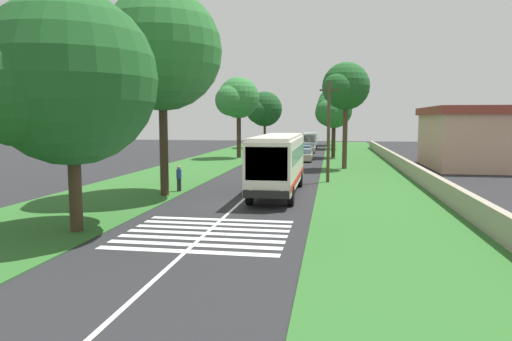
{
  "coord_description": "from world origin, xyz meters",
  "views": [
    {
      "loc": [
        -25.12,
        -5.08,
        4.69
      ],
      "look_at": [
        2.93,
        -0.54,
        1.6
      ],
      "focal_mm": 32.7,
      "sensor_mm": 36.0,
      "label": 1
    }
  ],
  "objects_px": {
    "trailing_car_0": "(260,160)",
    "trailing_car_3": "(309,148)",
    "coach_bus": "(278,161)",
    "roadside_tree_right_3": "(344,88)",
    "roadside_tree_right_0": "(333,104)",
    "roadside_tree_right_2": "(333,111)",
    "roadside_building": "(470,137)",
    "roadside_tree_left_0": "(237,99)",
    "roadside_tree_left_3": "(264,110)",
    "pedestrian": "(179,178)",
    "roadside_tree_left_2": "(69,84)",
    "trailing_car_1": "(304,155)",
    "trailing_minibus_0": "(310,139)",
    "roadside_tree_left_1": "(161,55)",
    "trailing_car_2": "(304,152)",
    "roadside_tree_right_1": "(332,111)",
    "utility_pole": "(329,131)"
  },
  "relations": [
    {
      "from": "roadside_building",
      "to": "roadside_tree_left_0",
      "type": "bearing_deg",
      "value": 72.3
    },
    {
      "from": "roadside_tree_right_1",
      "to": "roadside_tree_right_3",
      "type": "xyz_separation_m",
      "value": [
        -30.8,
        -1.09,
        1.56
      ]
    },
    {
      "from": "roadside_tree_right_0",
      "to": "roadside_tree_right_2",
      "type": "height_order",
      "value": "roadside_tree_right_0"
    },
    {
      "from": "coach_bus",
      "to": "roadside_tree_left_0",
      "type": "relative_size",
      "value": 1.13
    },
    {
      "from": "trailing_car_0",
      "to": "trailing_car_3",
      "type": "distance_m",
      "value": 21.51
    },
    {
      "from": "trailing_minibus_0",
      "to": "roadside_tree_right_2",
      "type": "xyz_separation_m",
      "value": [
        -18.93,
        -3.57,
        4.22
      ]
    },
    {
      "from": "roadside_tree_right_1",
      "to": "roadside_tree_right_2",
      "type": "bearing_deg",
      "value": -179.82
    },
    {
      "from": "roadside_tree_left_2",
      "to": "roadside_tree_right_1",
      "type": "distance_m",
      "value": 59.12
    },
    {
      "from": "roadside_tree_left_0",
      "to": "roadside_tree_left_3",
      "type": "bearing_deg",
      "value": -0.45
    },
    {
      "from": "coach_bus",
      "to": "trailing_car_2",
      "type": "bearing_deg",
      "value": 0.2
    },
    {
      "from": "roadside_tree_left_2",
      "to": "utility_pole",
      "type": "height_order",
      "value": "roadside_tree_left_2"
    },
    {
      "from": "trailing_car_2",
      "to": "trailing_minibus_0",
      "type": "xyz_separation_m",
      "value": [
        17.86,
        0.08,
        0.88
      ]
    },
    {
      "from": "roadside_tree_left_1",
      "to": "roadside_tree_right_0",
      "type": "xyz_separation_m",
      "value": [
        59.93,
        -10.51,
        -1.07
      ]
    },
    {
      "from": "trailing_car_2",
      "to": "roadside_tree_left_2",
      "type": "bearing_deg",
      "value": 170.07
    },
    {
      "from": "roadside_tree_right_1",
      "to": "trailing_minibus_0",
      "type": "bearing_deg",
      "value": 69.05
    },
    {
      "from": "roadside_tree_right_0",
      "to": "roadside_tree_right_2",
      "type": "xyz_separation_m",
      "value": [
        -28.97,
        0.1,
        -1.8
      ]
    },
    {
      "from": "roadside_tree_left_2",
      "to": "roadside_tree_right_2",
      "type": "distance_m",
      "value": 41.96
    },
    {
      "from": "trailing_car_0",
      "to": "roadside_tree_right_2",
      "type": "xyz_separation_m",
      "value": [
        12.55,
        -7.12,
        5.1
      ]
    },
    {
      "from": "trailing_car_2",
      "to": "trailing_car_0",
      "type": "bearing_deg",
      "value": 165.05
    },
    {
      "from": "roadside_tree_left_0",
      "to": "roadside_tree_left_2",
      "type": "height_order",
      "value": "roadside_tree_left_0"
    },
    {
      "from": "roadside_tree_left_1",
      "to": "roadside_tree_right_3",
      "type": "bearing_deg",
      "value": -32.82
    },
    {
      "from": "roadside_tree_left_1",
      "to": "roadside_tree_right_1",
      "type": "xyz_separation_m",
      "value": [
        48.54,
        -10.35,
        -2.48
      ]
    },
    {
      "from": "trailing_minibus_0",
      "to": "roadside_tree_left_3",
      "type": "bearing_deg",
      "value": 87.33
    },
    {
      "from": "roadside_tree_right_2",
      "to": "roadside_tree_left_3",
      "type": "bearing_deg",
      "value": 30.53
    },
    {
      "from": "trailing_car_0",
      "to": "roadside_tree_right_2",
      "type": "relative_size",
      "value": 0.53
    },
    {
      "from": "trailing_car_2",
      "to": "roadside_tree_left_0",
      "type": "height_order",
      "value": "roadside_tree_left_0"
    },
    {
      "from": "roadside_tree_left_3",
      "to": "pedestrian",
      "type": "bearing_deg",
      "value": -178.27
    },
    {
      "from": "roadside_tree_left_0",
      "to": "roadside_tree_left_2",
      "type": "distance_m",
      "value": 38.32
    },
    {
      "from": "roadside_tree_right_3",
      "to": "roadside_building",
      "type": "distance_m",
      "value": 13.42
    },
    {
      "from": "coach_bus",
      "to": "roadside_tree_right_1",
      "type": "xyz_separation_m",
      "value": [
        46.94,
        -3.32,
        4.0
      ]
    },
    {
      "from": "roadside_tree_right_2",
      "to": "trailing_car_0",
      "type": "bearing_deg",
      "value": 150.43
    },
    {
      "from": "roadside_tree_left_0",
      "to": "pedestrian",
      "type": "xyz_separation_m",
      "value": [
        -27.17,
        -1.64,
        -6.32
      ]
    },
    {
      "from": "trailing_car_3",
      "to": "roadside_tree_left_0",
      "type": "xyz_separation_m",
      "value": [
        -10.86,
        8.3,
        6.56
      ]
    },
    {
      "from": "trailing_car_0",
      "to": "trailing_car_3",
      "type": "xyz_separation_m",
      "value": [
        21.15,
        -3.87,
        0.0
      ]
    },
    {
      "from": "roadside_tree_left_1",
      "to": "roadside_tree_right_2",
      "type": "bearing_deg",
      "value": -18.58
    },
    {
      "from": "trailing_car_1",
      "to": "roadside_tree_left_3",
      "type": "distance_m",
      "value": 26.62
    },
    {
      "from": "roadside_tree_right_1",
      "to": "roadside_tree_right_2",
      "type": "height_order",
      "value": "roadside_tree_right_1"
    },
    {
      "from": "trailing_car_3",
      "to": "roadside_tree_left_2",
      "type": "relative_size",
      "value": 0.44
    },
    {
      "from": "roadside_tree_left_2",
      "to": "roadside_tree_right_0",
      "type": "bearing_deg",
      "value": -8.89
    },
    {
      "from": "trailing_car_1",
      "to": "trailing_car_2",
      "type": "bearing_deg",
      "value": 3.37
    },
    {
      "from": "coach_bus",
      "to": "roadside_tree_right_3",
      "type": "bearing_deg",
      "value": -15.29
    },
    {
      "from": "trailing_car_2",
      "to": "roadside_tree_right_1",
      "type": "distance_m",
      "value": 17.73
    },
    {
      "from": "coach_bus",
      "to": "trailing_car_3",
      "type": "xyz_separation_m",
      "value": [
        37.96,
        -0.13,
        -1.48
      ]
    },
    {
      "from": "roadside_tree_left_1",
      "to": "coach_bus",
      "type": "bearing_deg",
      "value": -77.18
    },
    {
      "from": "trailing_minibus_0",
      "to": "roadside_tree_right_3",
      "type": "distance_m",
      "value": 33.05
    },
    {
      "from": "trailing_car_2",
      "to": "roadside_tree_right_1",
      "type": "bearing_deg",
      "value": -11.73
    },
    {
      "from": "utility_pole",
      "to": "coach_bus",
      "type": "bearing_deg",
      "value": 153.09
    },
    {
      "from": "roadside_building",
      "to": "pedestrian",
      "type": "distance_m",
      "value": 30.17
    },
    {
      "from": "trailing_minibus_0",
      "to": "roadside_tree_left_3",
      "type": "height_order",
      "value": "roadside_tree_left_3"
    },
    {
      "from": "coach_bus",
      "to": "roadside_building",
      "type": "relative_size",
      "value": 0.89
    }
  ]
}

